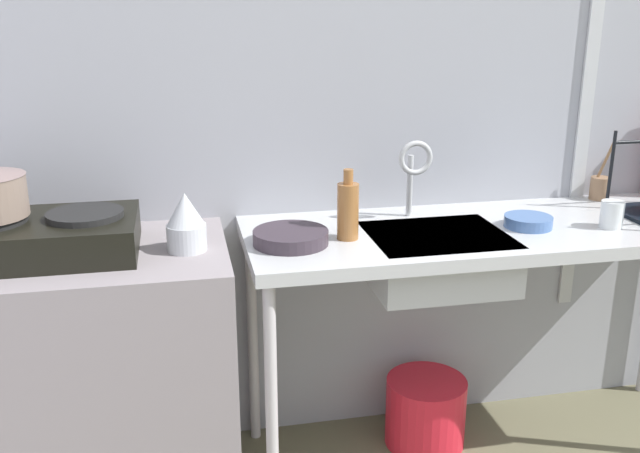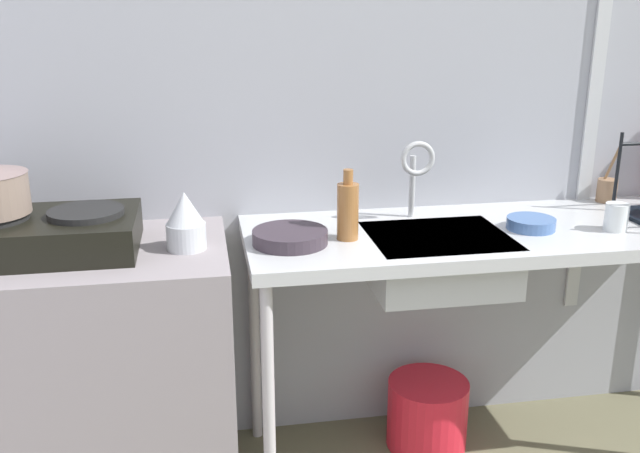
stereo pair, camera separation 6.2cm
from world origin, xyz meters
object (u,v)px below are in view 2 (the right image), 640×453
(sink_basin, at_px, (437,260))
(cup_by_rack, at_px, (616,217))
(bottle_by_sink, at_px, (348,210))
(small_bowl_on_drainboard, at_px, (531,223))
(frying_pan, at_px, (290,237))
(bucket_on_floor, at_px, (427,413))
(percolator, at_px, (185,221))
(stove, at_px, (40,234))
(utensil_jar, at_px, (607,189))
(faucet, at_px, (416,166))

(sink_basin, distance_m, cup_by_rack, 0.58)
(bottle_by_sink, bearing_deg, sink_basin, -3.35)
(small_bowl_on_drainboard, bearing_deg, bottle_by_sink, 179.68)
(frying_pan, relative_size, bucket_on_floor, 0.79)
(percolator, distance_m, bottle_by_sink, 0.48)
(small_bowl_on_drainboard, xyz_separation_m, bucket_on_floor, (-0.27, 0.11, -0.73))
(frying_pan, distance_m, bucket_on_floor, 0.90)
(stove, xyz_separation_m, utensil_jar, (1.90, 0.22, -0.01))
(stove, relative_size, frying_pan, 2.40)
(frying_pan, height_order, bucket_on_floor, frying_pan)
(utensil_jar, bearing_deg, stove, -173.27)
(small_bowl_on_drainboard, bearing_deg, faucet, 153.77)
(bottle_by_sink, relative_size, utensil_jar, 1.02)
(stove, height_order, bucket_on_floor, stove)
(percolator, height_order, small_bowl_on_drainboard, percolator)
(faucet, bearing_deg, stove, -173.56)
(cup_by_rack, bearing_deg, frying_pan, 177.31)
(stove, xyz_separation_m, frying_pan, (0.71, -0.05, -0.04))
(stove, bearing_deg, percolator, -5.54)
(small_bowl_on_drainboard, height_order, utensil_jar, utensil_jar)
(stove, xyz_separation_m, sink_basin, (1.17, -0.05, -0.14))
(stove, distance_m, cup_by_rack, 1.74)
(faucet, height_order, bottle_by_sink, faucet)
(faucet, relative_size, utensil_jar, 1.25)
(percolator, bearing_deg, cup_by_rack, -2.35)
(cup_by_rack, height_order, bucket_on_floor, cup_by_rack)
(sink_basin, relative_size, bottle_by_sink, 1.98)
(percolator, distance_m, utensil_jar, 1.51)
(small_bowl_on_drainboard, bearing_deg, sink_basin, -177.55)
(percolator, distance_m, small_bowl_on_drainboard, 1.07)
(sink_basin, height_order, frying_pan, frying_pan)
(stove, relative_size, cup_by_rack, 6.21)
(stove, height_order, percolator, percolator)
(utensil_jar, bearing_deg, faucet, -172.82)
(small_bowl_on_drainboard, bearing_deg, stove, 178.66)
(faucet, xyz_separation_m, bucket_on_floor, (0.06, -0.05, -0.89))
(utensil_jar, bearing_deg, cup_by_rack, -116.96)
(percolator, xyz_separation_m, bottle_by_sink, (0.48, 0.01, 0.01))
(stove, distance_m, faucet, 1.16)
(bottle_by_sink, bearing_deg, utensil_jar, 14.17)
(stove, height_order, bottle_by_sink, bottle_by_sink)
(sink_basin, bearing_deg, faucet, 97.42)
(percolator, bearing_deg, utensil_jar, 10.03)
(percolator, xyz_separation_m, frying_pan, (0.30, -0.01, -0.06))
(cup_by_rack, xyz_separation_m, bucket_on_floor, (-0.52, 0.17, -0.75))
(sink_basin, height_order, small_bowl_on_drainboard, small_bowl_on_drainboard)
(percolator, bearing_deg, sink_basin, -0.62)
(small_bowl_on_drainboard, xyz_separation_m, bottle_by_sink, (-0.59, 0.00, 0.07))
(stove, height_order, frying_pan, stove)
(utensil_jar, bearing_deg, percolator, -169.97)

